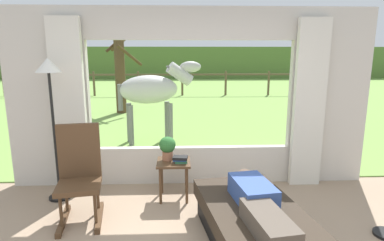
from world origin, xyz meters
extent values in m
cube|color=beige|center=(-2.02, 2.26, 1.27)|extent=(1.15, 0.12, 2.55)
cube|color=beige|center=(2.02, 2.26, 1.27)|extent=(1.15, 0.12, 2.55)
cube|color=beige|center=(0.00, 2.26, 0.28)|extent=(2.90, 0.12, 0.55)
cube|color=beige|center=(0.00, 2.26, 2.33)|extent=(2.90, 0.12, 0.45)
cube|color=silver|center=(-1.69, 2.12, 1.20)|extent=(0.44, 0.10, 2.40)
cube|color=silver|center=(1.69, 2.12, 1.20)|extent=(0.44, 0.10, 2.40)
cube|color=#759E47|center=(0.00, 13.16, 0.01)|extent=(36.00, 21.68, 0.02)
cube|color=#537033|center=(0.00, 23.00, 1.20)|extent=(36.00, 2.00, 2.40)
cube|color=black|center=(0.57, 0.55, 0.12)|extent=(1.06, 1.67, 0.24)
cube|color=#2D2319|center=(0.57, 0.55, 0.33)|extent=(1.15, 1.82, 0.18)
cube|color=#334C8C|center=(0.57, 0.70, 0.53)|extent=(0.43, 0.64, 0.22)
cube|color=#4C4238|center=(0.57, 0.11, 0.51)|extent=(0.38, 0.71, 0.18)
sphere|color=tan|center=(0.57, 1.09, 0.53)|extent=(0.20, 0.20, 0.20)
cube|color=#4C331E|center=(-1.32, 1.14, 0.44)|extent=(0.55, 0.55, 0.06)
cube|color=#4C331E|center=(-1.35, 1.34, 0.78)|extent=(0.48, 0.14, 0.68)
cube|color=#4C331E|center=(-1.51, 1.10, 0.03)|extent=(0.17, 0.68, 0.06)
cube|color=#4C331E|center=(-1.12, 1.17, 0.03)|extent=(0.17, 0.68, 0.06)
cylinder|color=#4C331E|center=(-1.47, 0.93, 0.24)|extent=(0.04, 0.04, 0.38)
cylinder|color=#4C331E|center=(-1.11, 0.99, 0.24)|extent=(0.04, 0.04, 0.38)
cylinder|color=#4C331E|center=(-1.52, 1.29, 0.24)|extent=(0.04, 0.04, 0.38)
cylinder|color=#4C331E|center=(-1.17, 1.34, 0.24)|extent=(0.04, 0.04, 0.38)
cube|color=#4C331E|center=(-0.25, 1.71, 0.51)|extent=(0.44, 0.44, 0.03)
cylinder|color=#4C331E|center=(-0.42, 1.54, 0.24)|extent=(0.04, 0.04, 0.49)
cylinder|color=#4C331E|center=(-0.08, 1.54, 0.24)|extent=(0.04, 0.04, 0.49)
cylinder|color=#4C331E|center=(-0.42, 1.88, 0.24)|extent=(0.04, 0.04, 0.49)
cylinder|color=#4C331E|center=(-0.08, 1.88, 0.24)|extent=(0.04, 0.04, 0.49)
cylinder|color=#9E6042|center=(-0.33, 1.77, 0.58)|extent=(0.14, 0.14, 0.12)
sphere|color=#2D6B2D|center=(-0.33, 1.77, 0.73)|extent=(0.22, 0.22, 0.22)
cube|color=#337247|center=(-0.15, 1.66, 0.54)|extent=(0.16, 0.12, 0.03)
cube|color=#23478C|center=(-0.17, 1.66, 0.56)|extent=(0.18, 0.15, 0.02)
cube|color=black|center=(-0.16, 1.64, 0.59)|extent=(0.21, 0.16, 0.03)
cylinder|color=black|center=(-1.79, 1.77, 0.01)|extent=(0.28, 0.28, 0.03)
cylinder|color=black|center=(-1.79, 1.77, 0.84)|extent=(0.04, 0.04, 1.69)
cone|color=white|center=(-1.79, 1.77, 1.78)|extent=(0.32, 0.32, 0.18)
ellipsoid|color=#B2B2AD|center=(-0.80, 4.47, 1.17)|extent=(1.34, 0.85, 0.60)
cylinder|color=#B2B2AD|center=(-0.14, 4.64, 1.48)|extent=(0.65, 0.40, 0.53)
ellipsoid|color=#B2B2AD|center=(0.09, 4.70, 1.63)|extent=(0.51, 0.31, 0.24)
cube|color=slate|center=(-0.22, 4.62, 1.51)|extent=(0.43, 0.18, 0.32)
cylinder|color=slate|center=(-1.39, 4.33, 1.02)|extent=(0.12, 0.12, 0.55)
cylinder|color=slate|center=(-0.44, 4.73, 0.45)|extent=(0.11, 0.11, 0.85)
cylinder|color=slate|center=(-0.36, 4.42, 0.45)|extent=(0.11, 0.11, 0.85)
cylinder|color=slate|center=(-1.25, 4.52, 0.45)|extent=(0.11, 0.11, 0.85)
cylinder|color=slate|center=(-1.17, 4.21, 0.45)|extent=(0.11, 0.11, 0.85)
cylinder|color=#4C3823|center=(-2.03, 8.04, 1.40)|extent=(0.32, 0.32, 2.77)
cylinder|color=#47331E|center=(-1.67, 7.81, 1.85)|extent=(0.67, 0.99, 0.67)
cylinder|color=#47331E|center=(-1.91, 8.41, 2.48)|extent=(0.93, 0.37, 0.76)
cylinder|color=#47331E|center=(-1.86, 8.49, 2.41)|extent=(1.15, 0.51, 0.86)
cylinder|color=#47331E|center=(-2.12, 8.38, 2.30)|extent=(0.82, 0.29, 0.73)
cylinder|color=brown|center=(-8.00, 12.35, 0.57)|extent=(0.10, 0.10, 1.10)
cylinder|color=brown|center=(-6.00, 12.35, 0.57)|extent=(0.10, 0.10, 1.10)
cylinder|color=brown|center=(-4.00, 12.35, 0.57)|extent=(0.10, 0.10, 1.10)
cylinder|color=brown|center=(-2.00, 12.35, 0.57)|extent=(0.10, 0.10, 1.10)
cylinder|color=brown|center=(0.00, 12.35, 0.57)|extent=(0.10, 0.10, 1.10)
cylinder|color=brown|center=(2.00, 12.35, 0.57)|extent=(0.10, 0.10, 1.10)
cylinder|color=brown|center=(4.00, 12.35, 0.57)|extent=(0.10, 0.10, 1.10)
cylinder|color=brown|center=(6.00, 12.35, 0.57)|extent=(0.10, 0.10, 1.10)
cylinder|color=brown|center=(8.00, 12.35, 0.57)|extent=(0.10, 0.10, 1.10)
cube|color=brown|center=(0.00, 12.35, 0.97)|extent=(16.00, 0.06, 0.08)
camera|label=1|loc=(-0.17, -2.32, 1.92)|focal=29.92mm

